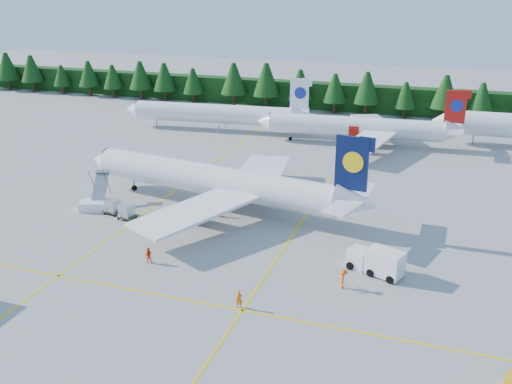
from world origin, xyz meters
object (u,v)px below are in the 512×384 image
(airliner_navy, at_px, (208,180))
(airstairs, at_px, (98,202))
(service_truck, at_px, (376,261))
(airliner_red, at_px, (351,127))

(airliner_navy, xyz_separation_m, airstairs, (-13.25, -5.78, -2.71))
(airstairs, bearing_deg, airliner_navy, 4.18)
(airstairs, relative_size, service_truck, 1.10)
(airliner_red, relative_size, service_truck, 5.99)
(airliner_navy, distance_m, service_truck, 26.54)
(airstairs, height_order, service_truck, airstairs)
(airliner_red, bearing_deg, service_truck, -81.88)
(airliner_red, bearing_deg, airliner_navy, -114.08)
(airstairs, bearing_deg, service_truck, -28.53)
(airliner_navy, bearing_deg, service_truck, -17.35)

